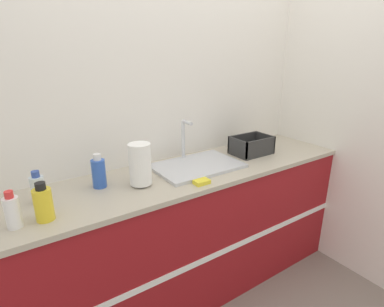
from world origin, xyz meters
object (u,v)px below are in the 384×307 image
bottle_yellow (43,204)px  dish_rack (251,147)px  bottle_clear (38,189)px  sink (197,164)px  bottle_white_spray (12,212)px  paper_towel_roll (140,164)px  bottle_blue (99,173)px

bottle_yellow → dish_rack: bearing=6.3°
dish_rack → bottle_clear: bottle_clear is taller
sink → bottle_yellow: sink is taller
bottle_white_spray → paper_towel_roll: bearing=8.4°
sink → bottle_yellow: (-0.94, -0.16, 0.06)m
bottle_blue → bottle_clear: bearing=-176.2°
paper_towel_roll → bottle_white_spray: paper_towel_roll is taller
bottle_clear → bottle_yellow: size_ratio=0.94×
bottle_clear → bottle_yellow: 0.19m
paper_towel_roll → bottle_yellow: bearing=-169.0°
dish_rack → bottle_blue: 1.12m
bottle_yellow → sink: bearing=9.6°
dish_rack → bottle_yellow: (-1.43, -0.16, 0.03)m
bottle_white_spray → bottle_blue: (0.43, 0.20, 0.01)m
bottle_clear → bottle_blue: size_ratio=0.88×
dish_rack → paper_towel_roll: bearing=-176.5°
bottle_white_spray → bottle_clear: bearing=55.6°
bottle_blue → sink: bearing=-4.5°
bottle_clear → paper_towel_roll: bearing=-9.6°
paper_towel_roll → dish_rack: paper_towel_roll is taller
sink → bottle_yellow: bearing=-170.4°
bottle_yellow → paper_towel_roll: bearing=11.0°
dish_rack → bottle_white_spray: size_ratio=1.69×
bottle_white_spray → bottle_yellow: 0.12m
sink → bottle_white_spray: (-1.06, -0.15, 0.06)m
paper_towel_roll → dish_rack: size_ratio=0.85×
sink → bottle_white_spray: size_ratio=3.26×
bottle_clear → bottle_white_spray: 0.22m
dish_rack → bottle_white_spray: (-1.55, -0.15, 0.03)m
bottle_clear → bottle_yellow: bottle_yellow is taller
bottle_white_spray → bottle_yellow: bottle_yellow is taller
sink → bottle_blue: bearing=175.5°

